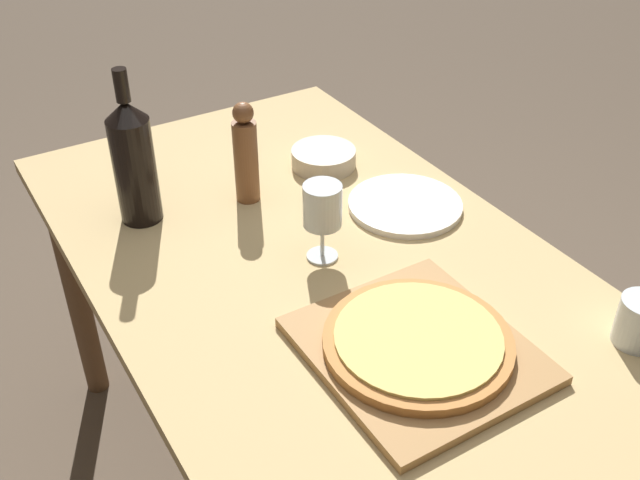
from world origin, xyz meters
The scene contains 9 objects.
dining_table centered at (0.00, 0.00, 0.64)m, with size 0.83×1.52×0.73m.
cutting_board centered at (0.00, -0.26, 0.74)m, with size 0.33×0.36×0.02m.
pizza centered at (0.00, -0.26, 0.76)m, with size 0.31×0.31×0.02m.
wine_bottle centered at (-0.24, 0.37, 0.87)m, with size 0.09×0.09×0.33m.
pepper_mill centered at (-0.02, 0.32, 0.84)m, with size 0.05×0.05×0.23m.
wine_glass centered at (0.01, 0.05, 0.84)m, with size 0.07×0.07×0.16m.
small_bowl centered at (0.20, 0.36, 0.75)m, with size 0.15×0.15×0.04m.
drinking_tumbler centered at (0.33, -0.42, 0.77)m, with size 0.08×0.08×0.09m.
dinner_plate centered at (0.25, 0.11, 0.74)m, with size 0.24×0.24×0.01m.
Camera 1 is at (-0.60, -0.95, 1.59)m, focal length 42.00 mm.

